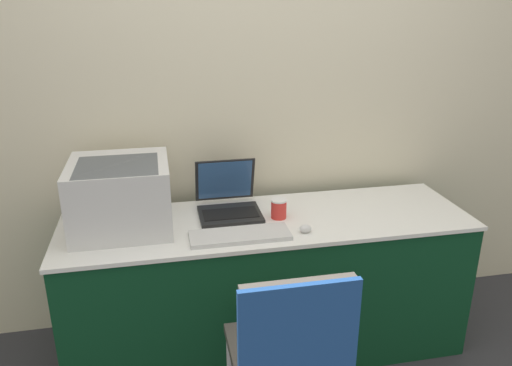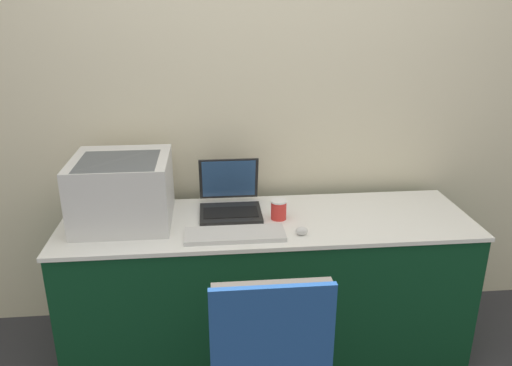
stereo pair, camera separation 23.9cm
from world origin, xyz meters
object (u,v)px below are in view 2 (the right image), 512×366
at_px(printer, 122,188).
at_px(mouse, 302,231).
at_px(chair, 268,351).
at_px(external_keyboard, 235,234).
at_px(laptop_left, 230,200).
at_px(coffee_cup, 279,209).

height_order(printer, mouse, printer).
bearing_deg(chair, external_keyboard, 99.16).
height_order(printer, chair, printer).
relative_size(printer, mouse, 7.82).
bearing_deg(chair, printer, 128.43).
xyz_separation_m(printer, chair, (0.61, -0.77, -0.37)).
xyz_separation_m(mouse, chair, (-0.21, -0.54, -0.22)).
relative_size(external_keyboard, chair, 0.51).
bearing_deg(external_keyboard, mouse, -2.31).
bearing_deg(laptop_left, mouse, -44.76).
xyz_separation_m(printer, coffee_cup, (0.74, -0.04, -0.12)).
relative_size(external_keyboard, mouse, 7.95).
height_order(external_keyboard, chair, chair).
bearing_deg(chair, mouse, 68.22).
bearing_deg(chair, laptop_left, 96.52).
xyz_separation_m(coffee_cup, mouse, (0.08, -0.19, -0.03)).
distance_m(printer, mouse, 0.87).
bearing_deg(printer, laptop_left, 8.94).
distance_m(printer, external_keyboard, 0.58).
bearing_deg(coffee_cup, chair, -100.55).
height_order(printer, laptop_left, printer).
distance_m(printer, coffee_cup, 0.75).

